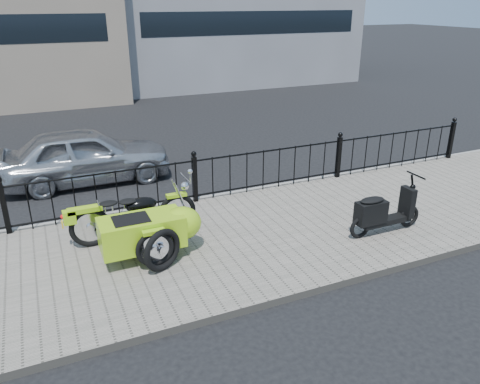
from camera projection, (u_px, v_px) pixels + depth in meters
name	position (u px, v px, depth m)	size (l,w,h in m)	color
ground	(219.00, 233.00, 8.61)	(120.00, 120.00, 0.00)	black
sidewalk	(229.00, 242.00, 8.16)	(30.00, 3.80, 0.12)	slate
curb	(194.00, 201.00, 9.80)	(30.00, 0.10, 0.12)	gray
iron_fence	(195.00, 180.00, 9.48)	(14.11, 0.11, 1.08)	black
motorcycle_sidecar	(151.00, 226.00, 7.53)	(2.28, 1.48, 0.98)	black
scooter	(382.00, 213.00, 8.19)	(1.51, 0.44, 1.02)	black
spare_tire	(162.00, 250.00, 7.07)	(0.69, 0.69, 0.10)	black
sedan_car	(86.00, 155.00, 10.77)	(1.53, 3.80, 1.29)	#B1B3B9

